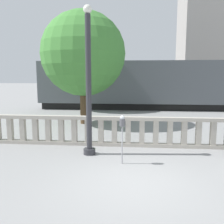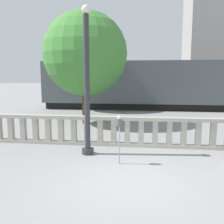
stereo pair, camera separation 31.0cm
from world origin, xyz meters
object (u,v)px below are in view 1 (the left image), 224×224
(parking_meter, at_px, (122,125))
(tree_right, at_px, (83,54))
(tree_left, at_px, (82,58))
(lamppost, at_px, (89,87))
(train_near, at_px, (170,84))

(parking_meter, distance_m, tree_right, 7.48)
(tree_left, xyz_separation_m, tree_right, (1.29, -5.70, -0.17))
(lamppost, bearing_deg, tree_right, 103.57)
(lamppost, bearing_deg, tree_left, 103.17)
(parking_meter, bearing_deg, tree_right, 111.57)
(lamppost, height_order, tree_right, tree_right)
(lamppost, bearing_deg, train_near, 70.68)
(lamppost, xyz_separation_m, tree_left, (-2.65, 11.33, 1.75))
(tree_left, bearing_deg, tree_right, -77.22)
(tree_left, height_order, tree_right, tree_left)
(lamppost, height_order, tree_left, tree_left)
(tree_left, bearing_deg, parking_meter, -72.44)
(parking_meter, bearing_deg, train_near, 76.59)
(lamppost, distance_m, parking_meter, 1.86)
(lamppost, relative_size, train_near, 0.24)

